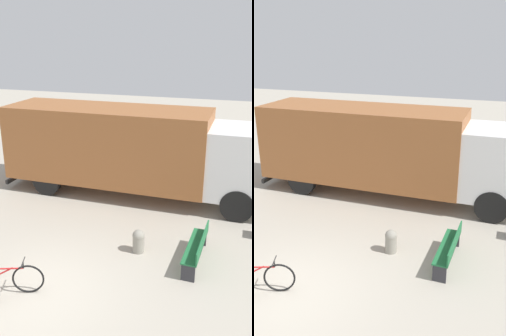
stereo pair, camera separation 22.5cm
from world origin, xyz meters
The scene contains 5 objects.
ground_plane centered at (0.00, 0.00, 0.00)m, with size 60.00×60.00×0.00m, color #A8A091.
delivery_truck centered at (0.47, 6.31, 1.83)m, with size 9.76×2.47×3.25m.
park_bench centered at (3.51, 2.47, 0.47)m, with size 0.46×1.91×0.81m.
bicycle_far centered at (-0.55, -0.22, 0.39)m, with size 1.73×0.73×0.84m.
bollard_near_bench centered at (1.89, 2.47, 0.36)m, with size 0.34×0.34×0.67m.
Camera 2 is at (4.61, -6.17, 5.68)m, focal length 40.00 mm.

